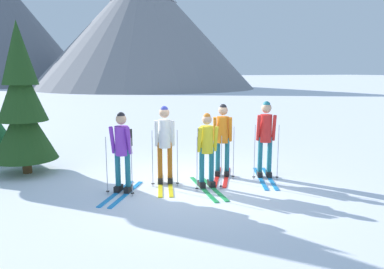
{
  "coord_description": "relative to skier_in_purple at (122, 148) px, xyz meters",
  "views": [
    {
      "loc": [
        -2.88,
        -7.33,
        2.5
      ],
      "look_at": [
        0.15,
        0.41,
        1.05
      ],
      "focal_mm": 34.08,
      "sensor_mm": 36.0,
      "label": 1
    }
  ],
  "objects": [
    {
      "name": "ground_plane",
      "position": [
        1.55,
        0.01,
        -0.95
      ],
      "size": [
        400.0,
        400.0,
        0.0
      ],
      "primitive_type": "plane",
      "color": "white"
    },
    {
      "name": "skier_in_purple",
      "position": [
        0.0,
        0.0,
        0.0
      ],
      "size": [
        1.18,
        1.55,
        1.69
      ],
      "color": "#1E84D1",
      "rests_on": "ground"
    },
    {
      "name": "skier_in_white",
      "position": [
        0.98,
        0.24,
        0.02
      ],
      "size": [
        0.77,
        1.7,
        1.75
      ],
      "color": "yellow",
      "rests_on": "ground"
    },
    {
      "name": "skier_in_yellow",
      "position": [
        1.74,
        -0.33,
        -0.04
      ],
      "size": [
        0.61,
        1.76,
        1.63
      ],
      "color": "green",
      "rests_on": "ground"
    },
    {
      "name": "skier_in_orange",
      "position": [
        2.45,
        0.33,
        0.04
      ],
      "size": [
        1.1,
        1.59,
        1.74
      ],
      "color": "red",
      "rests_on": "ground"
    },
    {
      "name": "skier_in_red",
      "position": [
        3.33,
        -0.15,
        0.06
      ],
      "size": [
        0.98,
        1.78,
        1.82
      ],
      "color": "#1E84D1",
      "rests_on": "ground"
    },
    {
      "name": "pine_tree_near",
      "position": [
        -1.95,
        2.33,
        0.74
      ],
      "size": [
        1.52,
        1.52,
        3.68
      ],
      "color": "#51381E",
      "rests_on": "ground"
    },
    {
      "name": "mountain_ridge_distant",
      "position": [
        -1.13,
        59.04,
        9.33
      ],
      "size": [
        56.03,
        53.99,
        22.21
      ],
      "color": "slate",
      "rests_on": "ground"
    }
  ]
}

